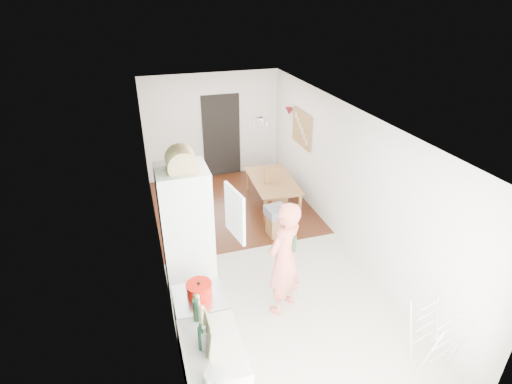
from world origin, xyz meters
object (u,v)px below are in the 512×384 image
dining_table (274,193)px  drying_rack (434,336)px  dining_chair (276,191)px  person (284,250)px  stool (276,225)px

dining_table → drying_rack: bearing=-171.3°
dining_chair → person: bearing=-115.3°
drying_rack → person: bearing=120.7°
dining_table → drying_rack: 4.49m
person → dining_table: 3.28m
person → drying_rack: bearing=100.3°
person → dining_table: size_ratio=1.52×
stool → drying_rack: drying_rack is taller
dining_table → person: bearing=165.4°
person → dining_chair: (0.90, 2.74, -0.59)m
stool → person: bearing=-107.4°
dining_table → stool: (-0.38, -1.20, -0.03)m
stool → drying_rack: size_ratio=0.50×
dining_table → dining_chair: dining_chair is taller
stool → dining_table: bearing=72.7°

